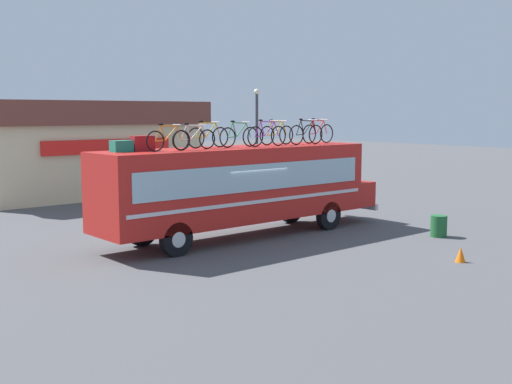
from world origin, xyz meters
TOP-DOWN VIEW (x-y plane):
  - ground_plane at (0.00, 0.00)m, footprint 120.00×120.00m
  - bus at (0.20, -0.00)m, footprint 11.72×2.40m
  - luggage_bag_1 at (-4.33, 0.32)m, footprint 0.63×0.41m
  - luggage_bag_2 at (-3.60, 0.30)m, footprint 0.72×0.34m
  - rooftop_bicycle_1 at (-3.03, -0.32)m, footprint 1.63×0.44m
  - rooftop_bicycle_2 at (-1.97, -0.19)m, footprint 1.70×0.44m
  - rooftop_bicycle_3 at (-1.02, 0.33)m, footprint 1.73×0.44m
  - rooftop_bicycle_4 at (0.03, -0.06)m, footprint 1.72×0.44m
  - rooftop_bicycle_5 at (1.11, -0.30)m, footprint 1.82×0.44m
  - rooftop_bicycle_6 at (2.09, 0.26)m, footprint 1.68×0.44m
  - rooftop_bicycle_7 at (3.09, -0.28)m, footprint 1.76×0.44m
  - rooftop_bicycle_8 at (4.11, 0.07)m, footprint 1.71×0.44m
  - roadside_building at (1.20, 14.90)m, footprint 12.47×6.84m
  - trash_bin at (5.55, -4.53)m, footprint 0.58×0.58m
  - traffic_cone at (2.68, -7.17)m, footprint 0.30×0.30m
  - street_lamp at (6.82, 6.86)m, footprint 0.28×0.28m

SIDE VIEW (x-z plane):
  - ground_plane at x=0.00m, z-range 0.00..0.00m
  - traffic_cone at x=2.68m, z-range 0.00..0.46m
  - trash_bin at x=5.55m, z-range 0.00..0.76m
  - bus at x=0.20m, z-range 0.27..3.47m
  - roadside_building at x=1.20m, z-range 0.07..5.04m
  - street_lamp at x=6.82m, z-range 0.37..5.91m
  - luggage_bag_1 at x=-4.33m, z-range 3.20..3.55m
  - luggage_bag_2 at x=-3.60m, z-range 3.20..3.68m
  - rooftop_bicycle_2 at x=-1.97m, z-range 3.13..4.00m
  - rooftop_bicycle_1 at x=-3.03m, z-range 3.13..4.00m
  - rooftop_bicycle_4 at x=0.03m, z-range 3.12..4.05m
  - rooftop_bicycle_3 at x=-1.02m, z-range 3.12..4.06m
  - rooftop_bicycle_6 at x=2.09m, z-range 3.12..4.06m
  - rooftop_bicycle_5 at x=1.11m, z-range 3.12..4.08m
  - rooftop_bicycle_8 at x=4.11m, z-range 3.12..4.09m
  - rooftop_bicycle_7 at x=3.09m, z-range 3.12..4.09m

